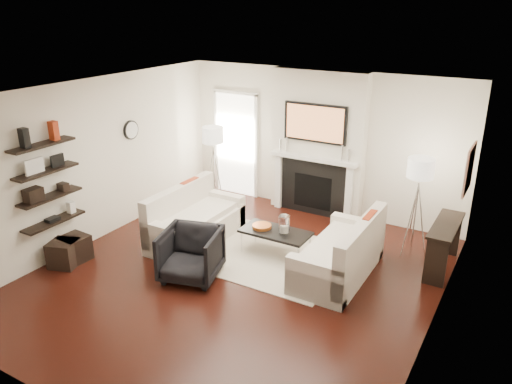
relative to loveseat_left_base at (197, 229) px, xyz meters
The scene contains 71 objects.
room_envelope 1.81m from the loveseat_left_base, 29.63° to the right, with size 6.00×6.00×6.00m.
chimney_breast 2.75m from the loveseat_left_base, 60.69° to the left, with size 1.80×0.25×2.70m, color silver.
fireplace_surround 2.40m from the loveseat_left_base, 59.10° to the left, with size 1.30×0.02×1.04m, color black.
firebox 2.39m from the loveseat_left_base, 59.04° to the left, with size 0.75×0.02×0.65m, color black.
mantel_pilaster_l 2.10m from the loveseat_left_base, 75.97° to the left, with size 0.12×0.08×1.10m, color white.
mantel_pilaster_r 2.82m from the loveseat_left_base, 46.03° to the left, with size 0.12×0.08×1.10m, color white.
mantel_shelf 2.51m from the loveseat_left_base, 58.47° to the left, with size 1.70×0.18×0.07m, color white.
tv_body 2.84m from the loveseat_left_base, 58.79° to the left, with size 1.20×0.06×0.70m, color black.
tv_screen 2.81m from the loveseat_left_base, 58.38° to the left, with size 1.10×0.01×0.62m, color #BF723F.
candlestick_l_tall 2.38m from the loveseat_left_base, 71.43° to the left, with size 0.04×0.04×0.30m, color silver.
candlestick_l_short 2.33m from the loveseat_left_base, 74.83° to the left, with size 0.04×0.04×0.24m, color silver.
candlestick_r_tall 2.89m from the loveseat_left_base, 48.50° to the left, with size 0.04×0.04×0.30m, color silver.
candlestick_r_short 2.96m from the loveseat_left_base, 46.48° to the left, with size 0.04×0.04×0.24m, color silver.
hallway_panel 2.51m from the loveseat_left_base, 105.34° to the left, with size 0.90×0.02×2.10m, color white.
door_trim_l 2.66m from the loveseat_left_base, 116.05° to the left, with size 0.06×0.06×2.16m, color white.
door_trim_r 2.42m from the loveseat_left_base, 93.71° to the left, with size 0.06×0.06×2.16m, color white.
door_trim_top 3.03m from the loveseat_left_base, 105.47° to the left, with size 1.02×0.06×0.06m, color white.
rug 1.26m from the loveseat_left_base, ahead, with size 2.60×2.00×0.01m, color beige.
loveseat_left_base is the anchor object (origin of this frame).
loveseat_left_back 0.46m from the loveseat_left_base, behind, with size 0.18×1.80×0.80m, color beige.
loveseat_left_arm_n 0.81m from the loveseat_left_base, 90.00° to the right, with size 0.85×0.18×0.60m, color beige.
loveseat_left_arm_s 0.81m from the loveseat_left_base, 90.00° to the left, with size 0.85×0.18×0.60m, color beige.
loveseat_left_cushion 0.26m from the loveseat_left_base, ahead, with size 0.63×1.44×0.10m, color beige.
pillow_left_orange 0.69m from the loveseat_left_base, 138.15° to the left, with size 0.10×0.42×0.42m, color maroon.
pillow_left_charcoal 0.68m from the loveseat_left_base, 138.15° to the right, with size 0.10×0.40×0.40m, color black.
loveseat_right_base 2.50m from the loveseat_left_base, ahead, with size 0.85×1.80×0.42m, color beige.
loveseat_right_back 2.85m from the loveseat_left_base, ahead, with size 0.18×1.80×0.80m, color beige.
loveseat_right_arm_n 2.59m from the loveseat_left_base, 15.32° to the right, with size 0.85×0.18×0.60m, color beige.
loveseat_right_arm_s 2.67m from the loveseat_left_base, 20.60° to the left, with size 0.85×0.18×0.60m, color beige.
loveseat_right_cushion 2.46m from the loveseat_left_base, ahead, with size 0.63×1.44×0.10m, color beige.
pillow_right_orange 2.91m from the loveseat_left_base, ahead, with size 0.10×0.42×0.42m, color maroon.
pillow_right_charcoal 2.88m from the loveseat_left_base, ahead, with size 0.10×0.40×0.40m, color black.
coffee_table 1.43m from the loveseat_left_base, ahead, with size 1.10×0.55×0.04m, color black.
coffee_leg_nw 0.90m from the loveseat_left_base, ahead, with size 0.02×0.02×0.38m, color silver.
coffee_leg_ne 1.90m from the loveseat_left_base, ahead, with size 0.02×0.02×0.38m, color silver.
coffee_leg_sw 1.00m from the loveseat_left_base, 25.67° to the left, with size 0.02×0.02×0.38m, color silver.
coffee_leg_se 1.95m from the loveseat_left_base, 12.84° to the left, with size 0.02×0.02×0.38m, color silver.
hurricane_glass 1.61m from the loveseat_left_base, ahead, with size 0.18×0.18×0.31m, color white.
hurricane_candle 1.59m from the loveseat_left_base, ahead, with size 0.09×0.09×0.13m, color white.
copper_bowl 1.19m from the loveseat_left_base, 10.50° to the left, with size 0.31×0.31×0.05m, color #C65D21.
armchair 1.24m from the loveseat_left_base, 57.02° to the right, with size 0.81×0.75×0.83m, color black.
lamp_left_post 1.63m from the loveseat_left_base, 113.35° to the left, with size 0.02×0.02×1.20m, color silver.
lamp_left_shade 2.01m from the loveseat_left_base, 113.35° to the left, with size 0.40×0.40×0.30m, color white.
lamp_left_leg_a 1.59m from the loveseat_left_base, 109.59° to the left, with size 0.02×0.02×1.25m, color silver.
lamp_left_leg_b 1.74m from the loveseat_left_base, 113.78° to the left, with size 0.02×0.02×1.25m, color silver.
lamp_left_leg_c 1.57m from the loveseat_left_base, 116.68° to the left, with size 0.02×0.02×1.25m, color silver.
lamp_right_post 3.57m from the loveseat_left_base, 22.73° to the left, with size 0.02×0.02×1.20m, color silver.
lamp_right_shade 3.76m from the loveseat_left_base, 22.73° to the left, with size 0.40×0.40×0.30m, color white.
lamp_right_leg_a 3.67m from the loveseat_left_base, 22.07° to the left, with size 0.02×0.02×1.25m, color silver.
lamp_right_leg_b 3.56m from the loveseat_left_base, 24.50° to the left, with size 0.02×0.02×1.25m, color silver.
lamp_right_leg_c 3.48m from the loveseat_left_base, 21.63° to the left, with size 0.02×0.02×1.25m, color silver.
console_top 3.98m from the loveseat_left_base, 15.94° to the left, with size 0.35×1.20×0.04m, color black.
console_leg_n 3.83m from the loveseat_left_base, ahead, with size 0.30×0.04×0.71m, color black.
console_leg_s 4.13m from the loveseat_left_base, 23.30° to the left, with size 0.30×0.04×0.71m, color black.
wall_art 4.39m from the loveseat_left_base, 18.91° to the left, with size 0.03×0.70×0.70m, color #98604C.
shelf_bottom 2.25m from the loveseat_left_base, 129.48° to the right, with size 0.25×1.00×0.04m, color black.
shelf_lower 2.37m from the loveseat_left_base, 129.48° to the right, with size 0.25×1.00×0.04m, color black.
shelf_upper 2.55m from the loveseat_left_base, 129.48° to the right, with size 0.25×1.00×0.04m, color black.
shelf_top 2.77m from the loveseat_left_base, 129.48° to the right, with size 0.25×1.00×0.04m, color black.
decor_magfile_a 3.03m from the loveseat_left_base, 125.59° to the right, with size 0.12×0.10×0.28m, color black.
decor_magfile_b 2.74m from the loveseat_left_base, 133.67° to the right, with size 0.12×0.10×0.28m, color maroon.
decor_frame_a 2.73m from the loveseat_left_base, 126.73° to the right, with size 0.04×0.30×0.22m, color white.
decor_frame_b 2.47m from the loveseat_left_base, 133.40° to the right, with size 0.04×0.22×0.18m, color black.
decor_wine_rack 2.61m from the loveseat_left_base, 125.45° to the right, with size 0.18×0.25×0.20m, color black.
decor_box_small 2.23m from the loveseat_left_base, 134.09° to the right, with size 0.15×0.12×0.12m, color black.
decor_books 2.28m from the loveseat_left_base, 129.13° to the right, with size 0.14×0.20×0.05m, color black.
decor_box_tall 2.04m from the loveseat_left_base, 135.84° to the right, with size 0.10×0.10×0.18m, color white.
clock_rim 2.13m from the loveseat_left_base, behind, with size 0.34×0.34×0.04m, color black.
clock_face 2.11m from the loveseat_left_base, behind, with size 0.29×0.29×0.01m, color white.
ottoman_near 1.96m from the loveseat_left_base, 129.49° to the right, with size 0.40×0.40×0.40m, color black.
ottoman_far 2.12m from the loveseat_left_base, 126.02° to the right, with size 0.40×0.40×0.40m, color black.
Camera 1 is at (3.50, -5.43, 3.81)m, focal length 35.00 mm.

